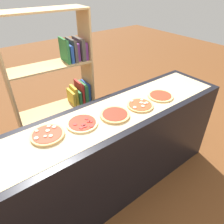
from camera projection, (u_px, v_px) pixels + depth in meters
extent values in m
plane|color=brown|center=(112.00, 185.00, 2.24)|extent=(12.00, 12.00, 0.00)
cube|color=black|center=(112.00, 154.00, 1.98)|extent=(2.37, 0.57, 0.93)
cube|color=tan|center=(112.00, 114.00, 1.72)|extent=(2.25, 0.45, 0.00)
cylinder|color=tan|center=(48.00, 135.00, 1.48)|extent=(0.24, 0.24, 0.02)
cylinder|color=red|center=(47.00, 134.00, 1.47)|extent=(0.21, 0.21, 0.00)
cylinder|color=#C6B28E|center=(45.00, 136.00, 1.44)|extent=(0.02, 0.02, 0.01)
cylinder|color=#C6B28E|center=(36.00, 138.00, 1.43)|extent=(0.03, 0.03, 0.01)
cylinder|color=#C6B28E|center=(51.00, 136.00, 1.45)|extent=(0.03, 0.03, 0.01)
cylinder|color=#C6B28E|center=(37.00, 131.00, 1.49)|extent=(0.02, 0.02, 0.01)
cylinder|color=#C6B28E|center=(49.00, 126.00, 1.54)|extent=(0.03, 0.03, 0.01)
cylinder|color=#C6B28E|center=(54.00, 127.00, 1.53)|extent=(0.03, 0.03, 0.01)
cylinder|color=#C6B28E|center=(48.00, 131.00, 1.49)|extent=(0.03, 0.03, 0.01)
cylinder|color=#E5C17F|center=(82.00, 123.00, 1.60)|extent=(0.24, 0.24, 0.02)
cylinder|color=#AD2314|center=(82.00, 122.00, 1.59)|extent=(0.21, 0.21, 0.00)
cylinder|color=maroon|center=(88.00, 121.00, 1.60)|extent=(0.03, 0.03, 0.00)
cylinder|color=maroon|center=(81.00, 128.00, 1.53)|extent=(0.03, 0.03, 0.00)
cylinder|color=maroon|center=(75.00, 124.00, 1.57)|extent=(0.03, 0.03, 0.00)
cylinder|color=maroon|center=(84.00, 125.00, 1.56)|extent=(0.04, 0.04, 0.00)
cylinder|color=maroon|center=(92.00, 126.00, 1.55)|extent=(0.03, 0.03, 0.00)
cylinder|color=maroon|center=(91.00, 121.00, 1.60)|extent=(0.03, 0.03, 0.00)
cylinder|color=maroon|center=(85.00, 126.00, 1.55)|extent=(0.03, 0.03, 0.00)
cylinder|color=maroon|center=(87.00, 119.00, 1.63)|extent=(0.03, 0.03, 0.00)
cylinder|color=tan|center=(115.00, 115.00, 1.69)|extent=(0.24, 0.24, 0.02)
cylinder|color=#AD2314|center=(115.00, 114.00, 1.68)|extent=(0.21, 0.21, 0.00)
cylinder|color=tan|center=(140.00, 105.00, 1.81)|extent=(0.23, 0.23, 0.02)
cylinder|color=red|center=(140.00, 105.00, 1.81)|extent=(0.20, 0.20, 0.00)
cylinder|color=#C6B28E|center=(135.00, 107.00, 1.76)|extent=(0.03, 0.03, 0.01)
cylinder|color=#C6B28E|center=(143.00, 106.00, 1.78)|extent=(0.03, 0.03, 0.01)
cylinder|color=#C6B28E|center=(142.00, 100.00, 1.87)|extent=(0.03, 0.03, 0.01)
cylinder|color=#C6B28E|center=(132.00, 101.00, 1.85)|extent=(0.03, 0.03, 0.01)
cylinder|color=#C6B28E|center=(141.00, 103.00, 1.83)|extent=(0.03, 0.03, 0.01)
cylinder|color=#C6B28E|center=(147.00, 103.00, 1.83)|extent=(0.03, 0.03, 0.01)
cylinder|color=#C6B28E|center=(145.00, 103.00, 1.82)|extent=(0.03, 0.03, 0.01)
cylinder|color=#DBB26B|center=(160.00, 96.00, 1.95)|extent=(0.24, 0.24, 0.02)
cylinder|color=red|center=(161.00, 95.00, 1.95)|extent=(0.20, 0.20, 0.00)
cube|color=tan|center=(88.00, 79.00, 2.56)|extent=(0.04, 0.30, 1.63)
cube|color=tan|center=(12.00, 99.00, 2.15)|extent=(0.04, 0.30, 1.63)
cube|color=tan|center=(63.00, 142.00, 2.80)|extent=(0.88, 0.35, 0.02)
cube|color=#753384|center=(88.00, 125.00, 2.92)|extent=(0.06, 0.25, 0.21)
cube|color=#B22823|center=(85.00, 127.00, 2.91)|extent=(0.05, 0.17, 0.18)
cube|color=silver|center=(82.00, 127.00, 2.87)|extent=(0.05, 0.21, 0.22)
cube|color=tan|center=(57.00, 108.00, 2.50)|extent=(0.88, 0.35, 0.02)
cube|color=#234799|center=(86.00, 90.00, 2.62)|extent=(0.04, 0.21, 0.23)
cube|color=#2D753D|center=(83.00, 91.00, 2.60)|extent=(0.06, 0.24, 0.23)
cube|color=#B22823|center=(80.00, 91.00, 2.57)|extent=(0.04, 0.23, 0.25)
cube|color=#2D753D|center=(77.00, 95.00, 2.58)|extent=(0.04, 0.23, 0.16)
cube|color=gold|center=(74.00, 95.00, 2.55)|extent=(0.04, 0.18, 0.21)
cube|color=gold|center=(71.00, 97.00, 2.54)|extent=(0.04, 0.20, 0.17)
cube|color=tan|center=(49.00, 66.00, 2.20)|extent=(0.88, 0.35, 0.02)
cube|color=#753384|center=(83.00, 50.00, 2.33)|extent=(0.05, 0.22, 0.19)
cube|color=#47423D|center=(79.00, 48.00, 2.30)|extent=(0.05, 0.25, 0.23)
cube|color=#753384|center=(75.00, 51.00, 2.29)|extent=(0.05, 0.19, 0.19)
cube|color=#47423D|center=(72.00, 50.00, 2.26)|extent=(0.05, 0.24, 0.23)
cube|color=#234799|center=(68.00, 53.00, 2.25)|extent=(0.05, 0.24, 0.18)
cube|color=#2D753D|center=(64.00, 50.00, 2.22)|extent=(0.04, 0.23, 0.25)
cube|color=tan|center=(39.00, 10.00, 1.90)|extent=(0.88, 0.35, 0.02)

